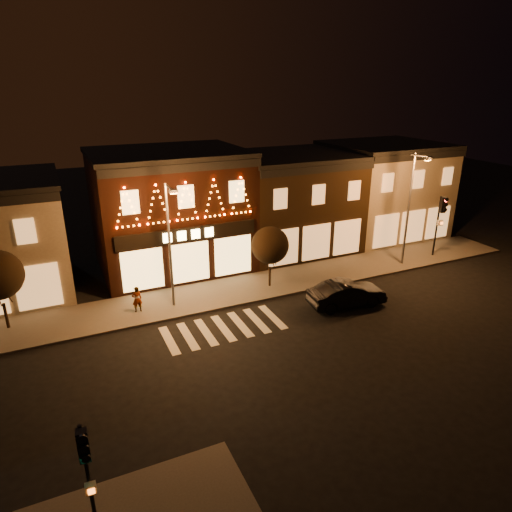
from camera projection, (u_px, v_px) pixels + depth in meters
ground at (254, 367)px, 21.38m from camera, size 120.00×120.00×0.00m
sidewalk_far at (230, 292)px, 28.92m from camera, size 44.00×4.00×0.15m
building_pulp at (171, 210)px, 31.75m from camera, size 10.20×8.34×8.30m
building_right_a at (290, 202)px, 35.61m from camera, size 9.20×8.28×7.50m
building_right_b at (382, 189)px, 39.07m from camera, size 9.20×8.28×7.80m
traffic_signal_near at (87, 465)px, 12.01m from camera, size 0.31×0.43×4.15m
traffic_signal_far at (441, 214)px, 33.52m from camera, size 0.41×0.53×4.58m
streetlamp_mid at (170, 238)px, 25.32m from camera, size 0.46×1.67×7.29m
streetlamp_right at (411, 201)px, 31.36m from camera, size 0.72×1.82×7.96m
tree_right at (270, 245)px, 28.60m from camera, size 2.38×2.38×3.98m
dark_sedan at (347, 294)px, 27.00m from camera, size 4.80×2.08×1.54m
pedestrian at (137, 299)px, 25.99m from camera, size 0.59×0.41×1.56m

